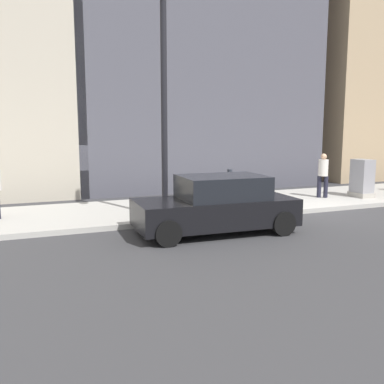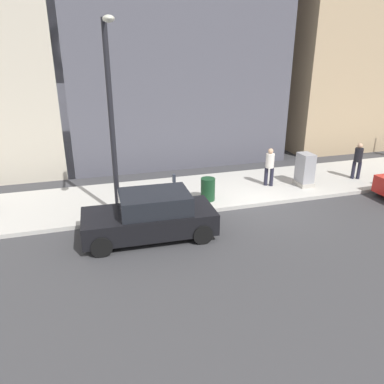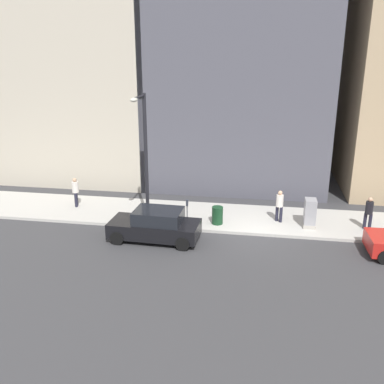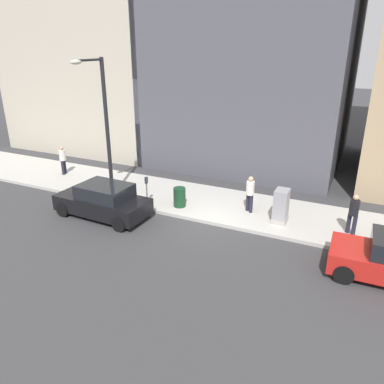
{
  "view_description": "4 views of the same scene",
  "coord_description": "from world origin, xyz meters",
  "views": [
    {
      "loc": [
        -11.27,
        9.22,
        2.76
      ],
      "look_at": [
        0.28,
        4.61,
        0.89
      ],
      "focal_mm": 40.0,
      "sensor_mm": 36.0,
      "label": 1
    },
    {
      "loc": [
        -12.07,
        6.38,
        5.78
      ],
      "look_at": [
        -0.2,
        2.8,
        1.0
      ],
      "focal_mm": 35.0,
      "sensor_mm": 36.0,
      "label": 2
    },
    {
      "loc": [
        -19.24,
        -0.26,
        8.48
      ],
      "look_at": [
        1.2,
        3.18,
        1.67
      ],
      "focal_mm": 40.0,
      "sensor_mm": 36.0,
      "label": 3
    },
    {
      "loc": [
        -13.23,
        -5.54,
        7.15
      ],
      "look_at": [
        1.09,
        1.28,
        0.88
      ],
      "focal_mm": 35.0,
      "sensor_mm": 36.0,
      "label": 4
    }
  ],
  "objects": [
    {
      "name": "office_block_center",
      "position": [
        11.18,
        1.49,
        8.55
      ],
      "size": [
        11.36,
        11.36,
        17.1
      ],
      "primitive_type": "cube",
      "color": "#4C4C56",
      "rests_on": "ground"
    },
    {
      "name": "parking_meter",
      "position": [
        0.45,
        3.3,
        0.98
      ],
      "size": [
        0.14,
        0.1,
        1.35
      ],
      "color": "slate",
      "rests_on": "sidewalk"
    },
    {
      "name": "parked_car_black",
      "position": [
        -1.23,
        4.5,
        0.74
      ],
      "size": [
        2.05,
        4.26,
        1.52
      ],
      "rotation": [
        0.0,
        0.0,
        -0.04
      ],
      "color": "black",
      "rests_on": "ground"
    },
    {
      "name": "pedestrian_midblock",
      "position": [
        1.72,
        -1.26,
        1.09
      ],
      "size": [
        0.36,
        0.36,
        1.66
      ],
      "rotation": [
        0.0,
        0.0,
        0.94
      ],
      "color": "#1E1E2D",
      "rests_on": "sidewalk"
    },
    {
      "name": "utility_box",
      "position": [
        1.3,
        -2.75,
        0.85
      ],
      "size": [
        0.83,
        0.61,
        1.43
      ],
      "color": "#A8A399",
      "rests_on": "sidewalk"
    },
    {
      "name": "ground_plane",
      "position": [
        0.0,
        0.0,
        0.0
      ],
      "size": [
        120.0,
        120.0,
        0.0
      ],
      "primitive_type": "plane",
      "color": "#38383A"
    },
    {
      "name": "pedestrian_far_corner",
      "position": [
        2.17,
        9.99,
        1.09
      ],
      "size": [
        0.39,
        0.36,
        1.66
      ],
      "rotation": [
        0.0,
        0.0,
        0.3
      ],
      "color": "#1E1E2D",
      "rests_on": "sidewalk"
    },
    {
      "name": "streetlamp",
      "position": [
        0.28,
        5.36,
        4.02
      ],
      "size": [
        1.97,
        0.32,
        6.5
      ],
      "color": "black",
      "rests_on": "sidewalk"
    },
    {
      "name": "sidewalk",
      "position": [
        2.0,
        0.0,
        0.07
      ],
      "size": [
        4.0,
        36.0,
        0.15
      ],
      "primitive_type": "cube",
      "color": "#B2AFA8",
      "rests_on": "ground"
    },
    {
      "name": "trash_bin",
      "position": [
        0.9,
        1.82,
        0.6
      ],
      "size": [
        0.56,
        0.56,
        0.9
      ],
      "primitive_type": "cylinder",
      "color": "#14381E",
      "rests_on": "sidewalk"
    },
    {
      "name": "pedestrian_near_meter",
      "position": [
        1.41,
        -5.53,
        1.09
      ],
      "size": [
        0.36,
        0.37,
        1.66
      ],
      "rotation": [
        0.0,
        0.0,
        1.09
      ],
      "color": "#1E1E2D",
      "rests_on": "sidewalk"
    }
  ]
}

